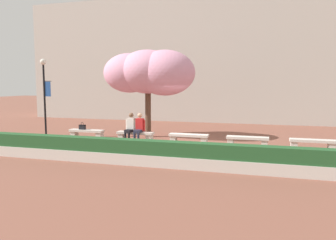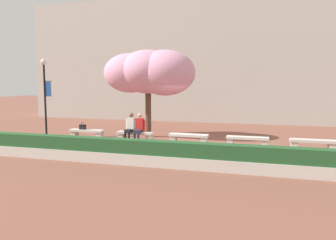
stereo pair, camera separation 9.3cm
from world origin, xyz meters
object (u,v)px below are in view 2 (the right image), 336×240
Objects in this scene: person_seated_right at (139,127)px; cherry_tree_main at (149,73)px; handbag at (83,127)px; stone_bench_near_east at (247,140)px; stone_bench_west_end at (87,133)px; stone_bench_east_end at (313,143)px; stone_bench_center at (189,138)px; lamp_post_with_banner at (45,91)px; person_seated_left at (130,126)px; stone_bench_near_west at (135,135)px.

cherry_tree_main reaches higher than person_seated_right.
stone_bench_near_east is at bearing -0.03° from handbag.
stone_bench_east_end is (9.72, 0.00, 0.00)m from stone_bench_west_end.
stone_bench_center is 7.24m from lamp_post_with_banner.
stone_bench_west_end is at bearing 180.00° from stone_bench_east_end.
stone_bench_near_east is at bearing 0.66° from person_seated_right.
stone_bench_near_east is 1.00× the size of stone_bench_east_end.
cherry_tree_main reaches higher than stone_bench_center.
stone_bench_center is at bearing 0.00° from stone_bench_west_end.
stone_bench_west_end and stone_bench_near_east have the same top height.
lamp_post_with_banner is (-4.71, -1.57, -0.85)m from cherry_tree_main.
stone_bench_near_east is 5.09m from person_seated_left.
stone_bench_west_end is at bearing 180.00° from stone_bench_near_east.
handbag is (-0.23, 0.00, 0.28)m from stone_bench_west_end.
lamp_post_with_banner reaches higher than handbag.
person_seated_left is 0.29× the size of cherry_tree_main.
stone_bench_near_west is 4.92× the size of handbag.
lamp_post_with_banner reaches higher than person_seated_right.
stone_bench_west_end is 7.29m from stone_bench_near_east.
stone_bench_east_end is at bearing 0.00° from stone_bench_near_east.
handbag is (-5.09, 0.00, 0.28)m from stone_bench_center.
person_seated_right is (-7.08, -0.05, 0.40)m from stone_bench_east_end.
cherry_tree_main is (-2.26, 1.42, 2.80)m from stone_bench_center.
person_seated_left is at bearing -104.64° from cherry_tree_main.
handbag is at bearing 178.67° from person_seated_left.
handbag reaches higher than stone_bench_near_east.
lamp_post_with_banner reaches higher than stone_bench_near_west.
person_seated_left and person_seated_right have the same top height.
stone_bench_near_west is at bearing 180.00° from stone_bench_center.
handbag is 4.05m from cherry_tree_main.
lamp_post_with_banner reaches higher than stone_bench_west_end.
lamp_post_with_banner reaches higher than stone_bench_center.
stone_bench_east_end is at bearing 0.00° from stone_bench_center.
stone_bench_east_end is (4.86, 0.00, 0.00)m from stone_bench_center.
stone_bench_east_end is 7.78m from cherry_tree_main.
stone_bench_west_end is 1.00× the size of stone_bench_east_end.
lamp_post_with_banner is (-6.97, -0.14, 1.96)m from stone_bench_center.
lamp_post_with_banner is at bearing -178.81° from person_seated_left.
stone_bench_east_end is (2.43, 0.00, 0.00)m from stone_bench_near_east.
stone_bench_center is 1.00× the size of stone_bench_east_end.
stone_bench_west_end is 0.45× the size of lamp_post_with_banner.
lamp_post_with_banner is at bearing -178.92° from person_seated_right.
stone_bench_west_end is 4.86m from stone_bench_center.
stone_bench_west_end is 2.88m from lamp_post_with_banner.
handbag reaches higher than stone_bench_east_end.
stone_bench_center is at bearing 1.38° from person_seated_right.
person_seated_left is (-5.08, -0.05, 0.40)m from stone_bench_near_east.
person_seated_right is 3.81× the size of handbag.
stone_bench_west_end is 2.43m from stone_bench_near_west.
stone_bench_center is at bearing 1.17° from lamp_post_with_banner.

